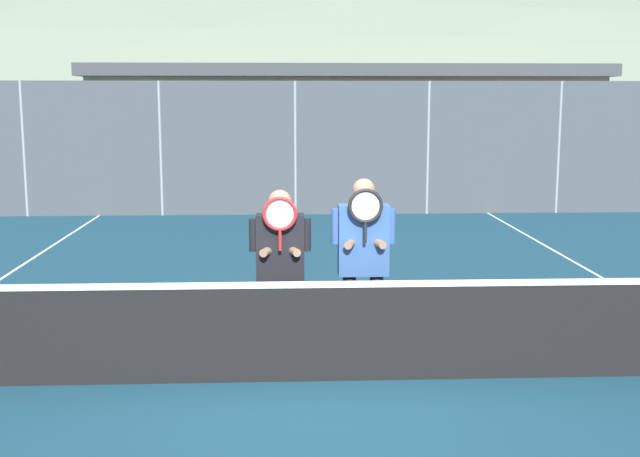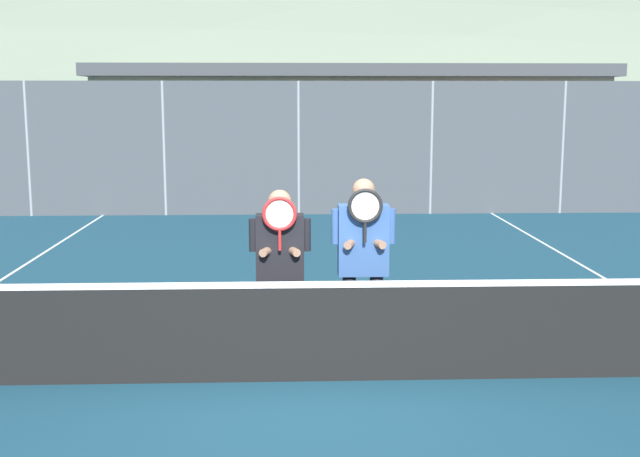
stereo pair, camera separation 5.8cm
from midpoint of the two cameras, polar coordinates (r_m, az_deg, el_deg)
ground_plane at (r=7.44m, az=-0.29°, el=-10.79°), size 120.00×120.00×0.00m
hill_distant at (r=60.16m, az=-1.98°, el=6.88°), size 125.10×69.50×24.32m
clubhouse_building at (r=25.84m, az=2.05°, el=7.59°), size 15.63×5.50×3.51m
fence_back at (r=17.56m, az=-1.44°, el=5.71°), size 17.56×0.06×2.91m
tennis_net at (r=7.29m, az=-0.30°, el=-7.24°), size 11.54×0.09×1.03m
court_line_right_sideline at (r=11.25m, az=21.65°, el=-4.47°), size 0.05×16.00×0.01m
player_leftmost at (r=7.70m, az=-2.64°, el=-2.21°), size 0.59×0.34×1.69m
player_center_left at (r=7.72m, az=3.30°, el=-1.75°), size 0.62×0.34×1.80m
car_far_left at (r=20.65m, az=-12.34°, el=4.55°), size 4.71×2.06×1.79m
car_left_of_center at (r=20.11m, az=2.24°, el=4.70°), size 4.11×1.97×1.86m
car_center at (r=21.20m, az=16.24°, el=4.62°), size 4.62×2.03×1.89m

